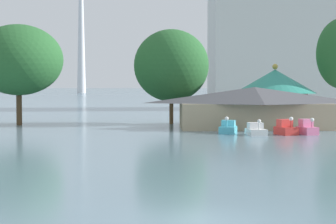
{
  "coord_description": "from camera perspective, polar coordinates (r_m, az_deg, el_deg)",
  "views": [
    {
      "loc": [
        -1.68,
        -21.12,
        4.81
      ],
      "look_at": [
        -0.72,
        22.69,
        2.85
      ],
      "focal_mm": 64.25,
      "sensor_mm": 36.0,
      "label": 1
    }
  ],
  "objects": [
    {
      "name": "green_roof_pavilion",
      "position": [
        75.63,
        10.11,
        1.75
      ],
      "size": [
        10.16,
        10.16,
        7.45
      ],
      "color": "brown",
      "rests_on": "ground"
    },
    {
      "name": "shoreline_tree_tall_left",
      "position": [
        74.38,
        -13.99,
        4.81
      ],
      "size": [
        10.63,
        10.63,
        12.09
      ],
      "color": "brown",
      "rests_on": "ground"
    },
    {
      "name": "pedal_boat_pink",
      "position": [
        60.07,
        13.06,
        -1.52
      ],
      "size": [
        1.85,
        2.49,
        1.68
      ],
      "rotation": [
        0.0,
        0.0,
        -1.31
      ],
      "color": "pink",
      "rests_on": "ground"
    },
    {
      "name": "shoreline_tree_mid",
      "position": [
        74.45,
        0.32,
        4.44
      ],
      "size": [
        9.27,
        9.27,
        11.71
      ],
      "color": "brown",
      "rests_on": "ground"
    },
    {
      "name": "pedal_boat_cyan",
      "position": [
        60.18,
        5.72,
        -1.52
      ],
      "size": [
        2.13,
        2.76,
        1.74
      ],
      "rotation": [
        0.0,
        0.0,
        -1.84
      ],
      "color": "#4CB7CC",
      "rests_on": "ground"
    },
    {
      "name": "boathouse",
      "position": [
        67.41,
        8.21,
        0.51
      ],
      "size": [
        17.67,
        9.11,
        4.6
      ],
      "color": "tan",
      "rests_on": "ground"
    },
    {
      "name": "pedal_boat_white",
      "position": [
        58.63,
        8.34,
        -1.7
      ],
      "size": [
        1.87,
        2.76,
        1.58
      ],
      "rotation": [
        0.0,
        0.0,
        -1.47
      ],
      "color": "white",
      "rests_on": "ground"
    },
    {
      "name": "pedal_boat_red",
      "position": [
        59.43,
        11.11,
        -1.55
      ],
      "size": [
        2.15,
        2.64,
        1.79
      ],
      "rotation": [
        0.0,
        0.0,
        -1.25
      ],
      "color": "red",
      "rests_on": "ground"
    },
    {
      "name": "background_building_block",
      "position": [
        125.36,
        9.5,
        6.54
      ],
      "size": [
        23.89,
        18.65,
        27.1
      ],
      "color": "silver",
      "rests_on": "ground"
    },
    {
      "name": "ground_plane",
      "position": [
        21.73,
        3.27,
        -10.22
      ],
      "size": [
        2000.0,
        2000.0,
        0.0
      ],
      "primitive_type": "plane",
      "color": "slate"
    }
  ]
}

